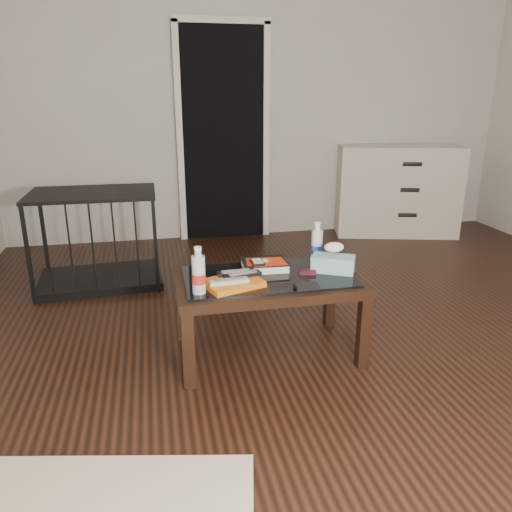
{
  "coord_description": "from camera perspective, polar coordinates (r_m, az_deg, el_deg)",
  "views": [
    {
      "loc": [
        -1.1,
        -2.42,
        1.41
      ],
      "look_at": [
        -0.57,
        0.13,
        0.55
      ],
      "focal_mm": 35.0,
      "sensor_mm": 36.0,
      "label": 1
    }
  ],
  "objects": [
    {
      "name": "ground",
      "position": [
        3.01,
        11.35,
        -10.04
      ],
      "size": [
        5.0,
        5.0,
        0.0
      ],
      "primitive_type": "plane",
      "color": "black",
      "rests_on": "ground"
    },
    {
      "name": "room_shell",
      "position": [
        2.66,
        13.67,
        22.37
      ],
      "size": [
        5.0,
        5.0,
        5.0
      ],
      "color": "beige",
      "rests_on": "ground"
    },
    {
      "name": "doorway",
      "position": [
        4.95,
        -3.76,
        13.78
      ],
      "size": [
        0.9,
        0.08,
        2.07
      ],
      "color": "black",
      "rests_on": "ground"
    },
    {
      "name": "coffee_table",
      "position": [
        2.72,
        1.35,
        -3.5
      ],
      "size": [
        1.0,
        0.6,
        0.46
      ],
      "color": "black",
      "rests_on": "ground"
    },
    {
      "name": "dresser",
      "position": [
        5.34,
        15.79,
        7.25
      ],
      "size": [
        1.29,
        0.79,
        0.9
      ],
      "rotation": [
        0.0,
        0.0,
        -0.25
      ],
      "color": "beige",
      "rests_on": "ground"
    },
    {
      "name": "pet_crate",
      "position": [
        3.97,
        -17.56,
        0.18
      ],
      "size": [
        0.94,
        0.66,
        0.71
      ],
      "rotation": [
        0.0,
        0.0,
        0.07
      ],
      "color": "black",
      "rests_on": "ground"
    },
    {
      "name": "magazines",
      "position": [
        2.55,
        -2.69,
        -3.11
      ],
      "size": [
        0.33,
        0.29,
        0.03
      ],
      "primitive_type": "cube",
      "rotation": [
        0.0,
        0.0,
        0.34
      ],
      "color": "#CF6613",
      "rests_on": "coffee_table"
    },
    {
      "name": "remote_silver",
      "position": [
        2.51,
        -3.11,
        -2.88
      ],
      "size": [
        0.2,
        0.07,
        0.02
      ],
      "primitive_type": "cube",
      "rotation": [
        0.0,
        0.0,
        0.09
      ],
      "color": "#B1B0B5",
      "rests_on": "magazines"
    },
    {
      "name": "remote_black_front",
      "position": [
        2.59,
        -1.54,
        -2.14
      ],
      "size": [
        0.21,
        0.09,
        0.02
      ],
      "primitive_type": "cube",
      "rotation": [
        0.0,
        0.0,
        0.23
      ],
      "color": "black",
      "rests_on": "magazines"
    },
    {
      "name": "remote_black_back",
      "position": [
        2.63,
        -2.31,
        -1.89
      ],
      "size": [
        0.2,
        0.06,
        0.02
      ],
      "primitive_type": "cube",
      "rotation": [
        0.0,
        0.0,
        0.06
      ],
      "color": "black",
      "rests_on": "magazines"
    },
    {
      "name": "textbook",
      "position": [
        2.8,
        0.99,
        -1.01
      ],
      "size": [
        0.26,
        0.21,
        0.05
      ],
      "primitive_type": "cube",
      "rotation": [
        0.0,
        0.0,
        -0.04
      ],
      "color": "black",
      "rests_on": "coffee_table"
    },
    {
      "name": "dvd_mailers",
      "position": [
        2.77,
        0.86,
        -0.62
      ],
      "size": [
        0.21,
        0.16,
        0.01
      ],
      "primitive_type": "cube",
      "rotation": [
        0.0,
        0.0,
        -0.13
      ],
      "color": "#B4290C",
      "rests_on": "textbook"
    },
    {
      "name": "ipod",
      "position": [
        2.72,
        0.17,
        -0.7
      ],
      "size": [
        0.07,
        0.11,
        0.02
      ],
      "primitive_type": "cube",
      "rotation": [
        0.0,
        0.0,
        0.02
      ],
      "color": "black",
      "rests_on": "dvd_mailers"
    },
    {
      "name": "flip_phone",
      "position": [
        2.73,
        5.92,
        -1.83
      ],
      "size": [
        0.1,
        0.07,
        0.02
      ],
      "primitive_type": "cube",
      "rotation": [
        0.0,
        0.0,
        -0.22
      ],
      "color": "black",
      "rests_on": "coffee_table"
    },
    {
      "name": "wallet",
      "position": [
        2.53,
        5.81,
        -3.49
      ],
      "size": [
        0.12,
        0.07,
        0.02
      ],
      "primitive_type": "cube",
      "rotation": [
        0.0,
        0.0,
        -0.0
      ],
      "color": "black",
      "rests_on": "coffee_table"
    },
    {
      "name": "water_bottle_left",
      "position": [
        2.45,
        -6.59,
        -1.6
      ],
      "size": [
        0.07,
        0.07,
        0.24
      ],
      "primitive_type": "cylinder",
      "rotation": [
        0.0,
        0.0,
        0.14
      ],
      "color": "#B6BFC2",
      "rests_on": "coffee_table"
    },
    {
      "name": "water_bottle_right",
      "position": [
        2.91,
        6.97,
        1.6
      ],
      "size": [
        0.07,
        0.07,
        0.24
      ],
      "primitive_type": "cylinder",
      "rotation": [
        0.0,
        0.0,
        0.11
      ],
      "color": "silver",
      "rests_on": "coffee_table"
    },
    {
      "name": "tissue_box",
      "position": [
        2.78,
        8.8,
        -0.87
      ],
      "size": [
        0.26,
        0.21,
        0.09
      ],
      "primitive_type": "cube",
      "rotation": [
        0.0,
        0.0,
        -0.48
      ],
      "color": "teal",
      "rests_on": "coffee_table"
    }
  ]
}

